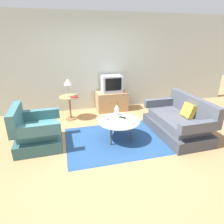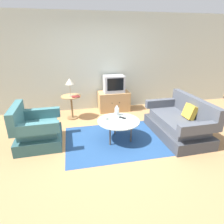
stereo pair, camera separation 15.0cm
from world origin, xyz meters
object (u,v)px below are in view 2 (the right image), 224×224
(vase, at_px, (117,110))
(tv_remote_dark, at_px, (122,118))
(coffee_table, at_px, (119,122))
(television, at_px, (114,84))
(mug, at_px, (106,117))
(book, at_px, (76,97))
(side_table, at_px, (71,102))
(couch, at_px, (179,123))
(table_lamp, at_px, (70,82))
(tv_stand, at_px, (114,101))
(armchair, at_px, (36,131))

(vase, distance_m, tv_remote_dark, 0.23)
(coffee_table, relative_size, television, 1.51)
(mug, height_order, tv_remote_dark, mug)
(book, bearing_deg, mug, -70.89)
(mug, bearing_deg, side_table, 117.60)
(side_table, height_order, vase, vase)
(couch, bearing_deg, coffee_table, 86.36)
(mug, bearing_deg, table_lamp, 117.75)
(coffee_table, bearing_deg, couch, -2.63)
(mug, xyz_separation_m, tv_remote_dark, (0.36, -0.00, -0.04))
(vase, bearing_deg, television, 79.71)
(television, distance_m, table_lamp, 1.30)
(table_lamp, xyz_separation_m, vase, (0.97, -1.11, -0.43))
(tv_remote_dark, relative_size, book, 0.69)
(side_table, distance_m, tv_stand, 1.29)
(coffee_table, xyz_separation_m, mug, (-0.25, 0.11, 0.08))
(television, height_order, vase, television)
(vase, xyz_separation_m, mug, (-0.28, -0.19, -0.06))
(coffee_table, distance_m, mug, 0.28)
(tv_stand, distance_m, book, 1.26)
(table_lamp, height_order, vase, table_lamp)
(vase, height_order, mug, vase)
(armchair, height_order, tv_remote_dark, armchair)
(television, xyz_separation_m, mug, (-0.55, -1.65, -0.30))
(couch, distance_m, tv_remote_dark, 1.28)
(couch, distance_m, coffee_table, 1.38)
(television, height_order, tv_remote_dark, television)
(table_lamp, bearing_deg, armchair, -120.83)
(television, xyz_separation_m, tv_remote_dark, (-0.19, -1.66, -0.34))
(couch, xyz_separation_m, mug, (-1.62, 0.17, 0.21))
(tv_stand, bearing_deg, mug, -108.37)
(television, distance_m, vase, 1.51)
(mug, height_order, book, book)
(side_table, bearing_deg, vase, -49.03)
(tv_remote_dark, bearing_deg, table_lamp, -6.25)
(vase, bearing_deg, couch, -15.15)
(side_table, xyz_separation_m, television, (1.23, 0.36, 0.35))
(tv_stand, bearing_deg, couch, -59.65)
(side_table, bearing_deg, armchair, -121.14)
(tv_stand, bearing_deg, armchair, -141.23)
(tv_stand, bearing_deg, vase, -100.28)
(couch, height_order, coffee_table, couch)
(armchair, height_order, vase, armchair)
(mug, bearing_deg, television, 71.61)
(couch, relative_size, vase, 6.86)
(tv_stand, distance_m, television, 0.52)
(armchair, bearing_deg, side_table, 147.46)
(armchair, distance_m, book, 1.43)
(coffee_table, bearing_deg, armchair, 173.55)
(mug, bearing_deg, vase, 33.68)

